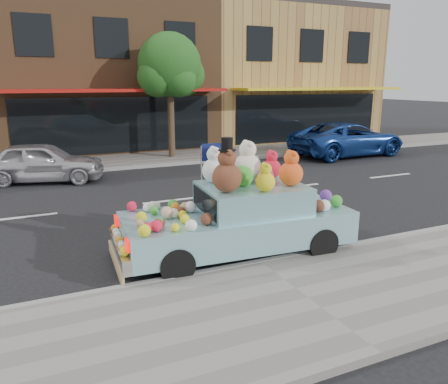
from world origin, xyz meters
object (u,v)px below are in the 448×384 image
art_car (239,215)px  street_tree (170,70)px  car_silver (42,162)px  car_blue (348,139)px

art_car → street_tree: bearing=82.4°
street_tree → art_car: (-2.10, -10.82, -2.90)m
street_tree → car_silver: (-5.27, -2.54, -3.03)m
car_blue → art_car: art_car is taller
car_blue → art_car: bearing=127.9°
street_tree → art_car: size_ratio=1.14×
car_silver → art_car: art_car is taller
car_blue → art_car: size_ratio=1.17×
street_tree → car_silver: size_ratio=1.34×
car_silver → art_car: size_ratio=0.85×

